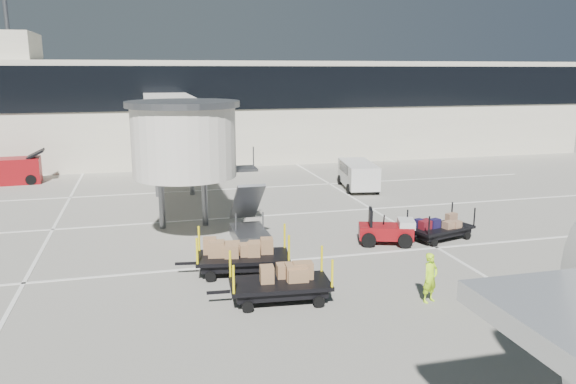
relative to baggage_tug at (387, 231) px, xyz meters
name	(u,v)px	position (x,y,z in m)	size (l,w,h in m)	color
ground	(314,277)	(-4.24, -3.12, -0.55)	(140.00, 140.00, 0.00)	#9F9C8E
lane_markings	(248,215)	(-4.90, 6.21, -0.54)	(40.00, 30.00, 0.02)	silver
terminal	(206,109)	(-4.59, 26.82, 3.56)	(64.00, 12.11, 15.20)	beige
jet_bridge	(176,128)	(-8.21, 9.14, 3.73)	(5.70, 20.40, 6.03)	silver
baggage_tug	(387,231)	(0.00, 0.00, 0.00)	(2.53, 2.06, 1.51)	maroon
suitcase_cart	(440,229)	(2.46, -0.12, -0.06)	(3.60, 2.20, 1.39)	black
box_cart_near	(247,256)	(-6.48, -2.11, 0.11)	(4.21, 2.14, 1.62)	black
box_cart_far	(280,283)	(-5.90, -4.80, 0.04)	(4.00, 1.86, 1.55)	black
ground_worker	(430,278)	(-1.29, -6.10, 0.26)	(0.59, 0.39, 1.63)	#B6F71A
minivan	(358,173)	(3.01, 11.10, 0.45)	(2.48, 4.62, 1.66)	silver
belt_loader	(6,171)	(-18.70, 18.22, 0.29)	(4.68, 2.11, 2.20)	maroon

